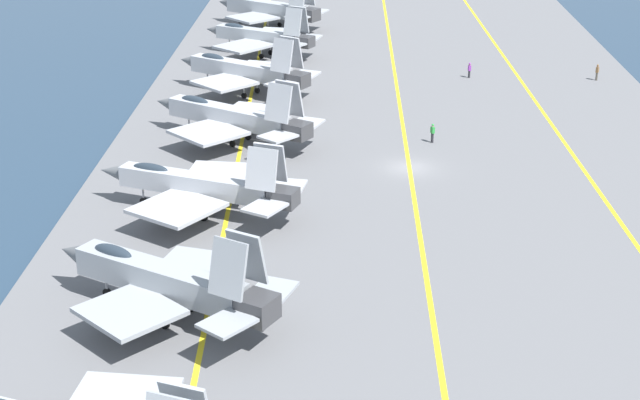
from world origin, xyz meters
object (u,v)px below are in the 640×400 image
(parked_jet_fifth, at_px, (232,117))
(parked_jet_sixth, at_px, (244,70))
(crew_green_vest, at_px, (433,132))
(crew_purple_vest, at_px, (469,70))
(parked_jet_third, at_px, (165,280))
(parked_jet_eighth, at_px, (268,9))
(crew_brown_vest, at_px, (597,72))
(parked_jet_seventh, at_px, (261,36))
(parked_jet_fourth, at_px, (200,185))

(parked_jet_fifth, height_order, parked_jet_sixth, parked_jet_sixth)
(crew_green_vest, bearing_deg, crew_purple_vest, -14.63)
(parked_jet_third, relative_size, parked_jet_eighth, 0.99)
(parked_jet_third, relative_size, crew_green_vest, 8.83)
(crew_purple_vest, bearing_deg, parked_jet_third, 156.12)
(parked_jet_sixth, height_order, crew_brown_vest, parked_jet_sixth)
(parked_jet_sixth, bearing_deg, crew_purple_vest, -73.08)
(crew_green_vest, bearing_deg, parked_jet_eighth, 21.60)
(parked_jet_sixth, xyz_separation_m, parked_jet_seventh, (16.61, -0.35, -0.18))
(crew_purple_vest, bearing_deg, parked_jet_fourth, 148.09)
(parked_jet_sixth, bearing_deg, parked_jet_eighth, 0.04)
(parked_jet_fourth, height_order, crew_purple_vest, parked_jet_fourth)
(parked_jet_sixth, xyz_separation_m, crew_brown_vest, (6.81, -38.61, -1.66))
(crew_brown_vest, bearing_deg, parked_jet_sixth, 100.00)
(parked_jet_seventh, height_order, parked_jet_eighth, parked_jet_eighth)
(crew_brown_vest, height_order, crew_green_vest, crew_brown_vest)
(parked_jet_fifth, height_order, crew_green_vest, parked_jet_fifth)
(parked_jet_sixth, height_order, parked_jet_eighth, parked_jet_eighth)
(parked_jet_third, xyz_separation_m, parked_jet_sixth, (47.77, 0.08, 0.16))
(parked_jet_fifth, distance_m, parked_jet_seventh, 31.85)
(parked_jet_sixth, distance_m, crew_purple_vest, 25.71)
(parked_jet_seventh, distance_m, crew_green_vest, 36.50)
(parked_jet_sixth, bearing_deg, parked_jet_fifth, -178.19)
(parked_jet_fourth, bearing_deg, crew_green_vest, -47.62)
(parked_jet_third, xyz_separation_m, parked_jet_fourth, (15.76, 0.12, -0.13))
(parked_jet_seventh, distance_m, parked_jet_eighth, 15.78)
(crew_green_vest, bearing_deg, parked_jet_third, 150.46)
(parked_jet_sixth, xyz_separation_m, crew_purple_vest, (7.46, -24.54, -1.71))
(crew_brown_vest, bearing_deg, parked_jet_third, 144.78)
(parked_jet_third, relative_size, parked_jet_sixth, 0.99)
(parked_jet_fourth, bearing_deg, parked_jet_eighth, -0.01)
(parked_jet_eighth, bearing_deg, parked_jet_sixth, -179.96)
(parked_jet_third, bearing_deg, parked_jet_fourth, 0.42)
(parked_jet_seventh, xyz_separation_m, crew_brown_vest, (-9.80, -38.27, -1.48))
(parked_jet_third, distance_m, crew_purple_vest, 60.43)
(parked_jet_third, bearing_deg, crew_purple_vest, -23.88)
(parked_jet_third, xyz_separation_m, parked_jet_seventh, (64.38, -0.27, -0.02))
(parked_jet_fourth, distance_m, parked_jet_fifth, 16.78)
(parked_jet_fourth, xyz_separation_m, parked_jet_fifth, (16.77, -0.52, 0.04))
(crew_purple_vest, bearing_deg, parked_jet_seventh, 69.30)
(crew_purple_vest, relative_size, crew_green_vest, 0.96)
(parked_jet_fourth, height_order, parked_jet_eighth, parked_jet_eighth)
(parked_jet_third, relative_size, crew_brown_vest, 8.75)
(parked_jet_seventh, height_order, crew_brown_vest, parked_jet_seventh)
(parked_jet_seventh, bearing_deg, crew_purple_vest, -110.70)
(parked_jet_sixth, height_order, parked_jet_seventh, parked_jet_sixth)
(parked_jet_sixth, bearing_deg, crew_brown_vest, -80.00)
(parked_jet_third, distance_m, crew_brown_vest, 66.83)
(parked_jet_third, bearing_deg, parked_jet_eighth, 0.07)
(parked_jet_fourth, distance_m, parked_jet_seventh, 48.62)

